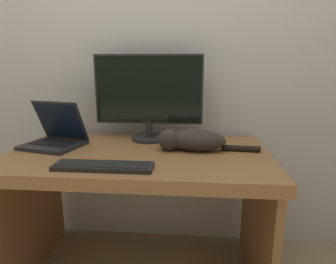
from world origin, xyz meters
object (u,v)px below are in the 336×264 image
laptop (56,137)px  external_keyboard (103,166)px  cat (191,140)px  monitor (149,96)px

laptop → external_keyboard: (0.37, -0.32, -0.04)m
laptop → external_keyboard: size_ratio=0.80×
laptop → cat: (0.75, -0.03, 0.01)m
monitor → external_keyboard: size_ratio=1.45×
monitor → laptop: bearing=-160.4°
external_keyboard → cat: cat is taller
monitor → external_keyboard: (-0.12, -0.50, -0.25)m
external_keyboard → cat: size_ratio=0.82×
monitor → cat: 0.38m
laptop → cat: 0.75m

